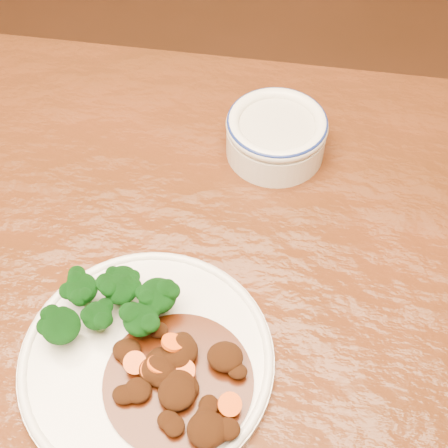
# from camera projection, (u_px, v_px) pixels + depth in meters

# --- Properties ---
(dining_table) EXTENTS (1.52, 0.94, 0.75)m
(dining_table) POSITION_uv_depth(u_px,v_px,m) (139.00, 324.00, 0.80)
(dining_table) COLOR #4D200D
(dining_table) RESTS_ON ground
(dinner_plate) EXTENTS (0.28, 0.28, 0.02)m
(dinner_plate) POSITION_uv_depth(u_px,v_px,m) (147.00, 359.00, 0.67)
(dinner_plate) COLOR white
(dinner_plate) RESTS_ON dining_table
(broccoli_florets) EXTENTS (0.14, 0.10, 0.05)m
(broccoli_florets) POSITION_uv_depth(u_px,v_px,m) (112.00, 303.00, 0.68)
(broccoli_florets) COLOR #5A8243
(broccoli_florets) RESTS_ON dinner_plate
(mince_stew) EXTENTS (0.16, 0.16, 0.03)m
(mince_stew) POSITION_uv_depth(u_px,v_px,m) (178.00, 380.00, 0.64)
(mince_stew) COLOR #421407
(mince_stew) RESTS_ON dinner_plate
(dip_bowl) EXTENTS (0.14, 0.14, 0.06)m
(dip_bowl) POSITION_uv_depth(u_px,v_px,m) (276.00, 134.00, 0.84)
(dip_bowl) COLOR silver
(dip_bowl) RESTS_ON dining_table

